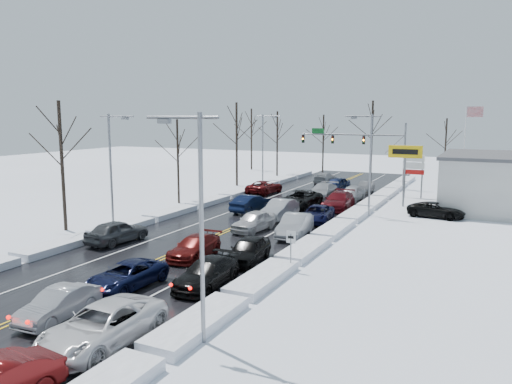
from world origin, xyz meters
The scene contains 44 objects.
ground centered at (0.00, 0.00, 0.00)m, with size 160.00×160.00×0.00m, color white.
road_surface centered at (0.00, 2.00, 0.01)m, with size 14.00×84.00×0.01m, color black.
snow_bank_left centered at (-7.60, 2.00, 0.00)m, with size 1.80×72.00×0.49m, color white.
snow_bank_right centered at (7.60, 2.00, 0.00)m, with size 1.80×72.00×0.49m, color white.
traffic_signal_mast centered at (3.45, 27.99, 5.48)m, with size 13.28×0.39×8.00m.
tires_plus_sign centered at (10.50, 15.99, 4.99)m, with size 3.20×0.34×6.00m.
used_vehicles_sign centered at (10.50, 22.00, 3.32)m, with size 2.20×0.22×4.65m.
speed_limit_sign centered at (8.20, -8.00, 1.63)m, with size 0.55×0.09×2.35m.
flagpole centered at (15.17, 30.00, 5.93)m, with size 1.87×1.20×10.00m.
streetlight_se centered at (8.30, -18.00, 5.31)m, with size 3.20×0.25×9.00m.
streetlight_ne centered at (8.30, 10.00, 5.31)m, with size 3.20×0.25×9.00m.
streetlight_sw centered at (-8.30, -4.00, 5.31)m, with size 3.20×0.25×9.00m.
streetlight_nw centered at (-8.30, 24.00, 5.31)m, with size 3.20×0.25×9.00m.
tree_left_b centered at (-11.50, -6.00, 6.99)m, with size 4.00×4.00×10.00m.
tree_left_c centered at (-10.50, 8.00, 5.94)m, with size 3.40×3.40×8.50m.
tree_left_d centered at (-11.20, 22.00, 7.33)m, with size 4.20×4.20×10.50m.
tree_left_e centered at (-10.80, 34.00, 6.64)m, with size 3.80×3.80×9.50m.
tree_far_a centered at (-18.00, 40.00, 6.99)m, with size 4.00×4.00×10.00m.
tree_far_b centered at (-6.00, 41.00, 6.29)m, with size 3.60×3.60×9.00m.
tree_far_c centered at (2.00, 39.00, 7.68)m, with size 4.40×4.40×11.00m.
tree_far_d centered at (12.00, 40.50, 5.94)m, with size 3.40×3.40×8.50m.
queued_car_1 centered at (1.56, -18.80, 0.00)m, with size 1.43×4.09×1.35m, color #9C9EA4.
queued_car_2 centered at (1.58, -14.32, 0.00)m, with size 2.21×4.79×1.33m, color black.
queued_car_3 centered at (1.71, -8.09, 0.00)m, with size 1.91×4.69×1.36m, color #500C0A.
queued_car_4 centered at (1.85, 0.15, 0.00)m, with size 1.84×4.57×1.56m, color silver.
queued_car_5 centered at (1.85, 5.32, 0.00)m, with size 1.74×4.98×1.64m, color #9D9FA4.
queued_car_6 centered at (1.58, 10.86, 0.00)m, with size 2.80×6.07×1.69m, color black.
queued_car_7 centered at (1.84, 17.11, 0.00)m, with size 2.26×5.57×1.62m, color #94969B.
queued_car_8 centered at (1.78, 22.35, 0.00)m, with size 2.02×5.01×1.71m, color black.
queued_car_10 centered at (5.06, -19.88, 0.00)m, with size 2.61×5.66×1.57m, color silver.
queued_car_11 centered at (5.21, -12.31, 0.00)m, with size 1.98×4.88×1.42m, color black.
queued_car_12 centered at (5.19, -7.48, 0.00)m, with size 1.82×4.52×1.54m, color black.
queued_car_13 centered at (5.38, -0.10, 0.00)m, with size 1.74×5.00×1.65m, color #989AA0.
queued_car_14 centered at (5.19, 5.53, 0.00)m, with size 2.26×4.90×1.36m, color black.
queued_car_15 centered at (5.17, 11.81, 0.00)m, with size 2.31×5.67×1.65m, color #4F0A10.
queued_car_16 centered at (5.06, 17.13, 0.00)m, with size 1.89×4.70×1.60m, color #9C9FA4.
queued_car_17 centered at (5.11, 22.96, 0.00)m, with size 1.41×4.05×1.33m, color #45474A.
oncoming_car_0 centered at (-1.75, 7.05, 0.00)m, with size 1.70×4.87×1.60m, color black.
oncoming_car_1 centered at (-5.27, 17.61, 0.00)m, with size 2.48×5.39×1.50m, color #510A0C.
oncoming_car_2 centered at (-1.71, 28.95, 0.00)m, with size 2.01×4.95×1.44m, color gray.
oncoming_car_3 centered at (-5.20, -7.30, 0.00)m, with size 1.93×4.80×1.64m, color #3B3D40.
parked_car_0 centered at (14.03, 11.78, 0.00)m, with size 2.23×4.84×1.34m, color black.
parked_car_1 centered at (16.88, 17.40, 0.00)m, with size 2.37×5.83×1.69m, color #4C0A0C.
parked_car_2 centered at (15.05, 23.46, 0.00)m, with size 2.02×5.02×1.71m, color black.
Camera 1 is at (18.45, -33.84, 8.87)m, focal length 35.00 mm.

